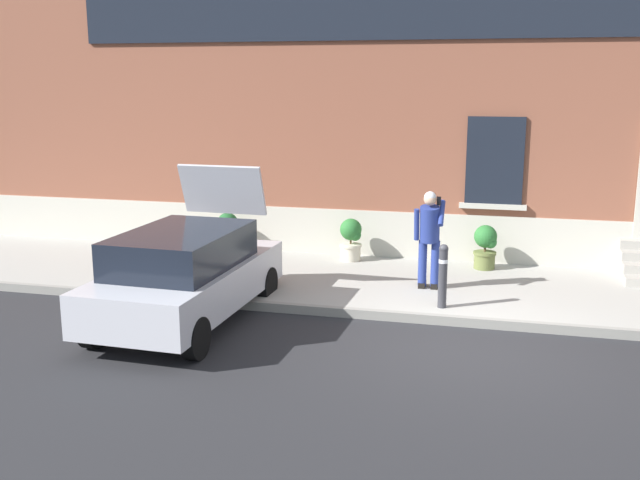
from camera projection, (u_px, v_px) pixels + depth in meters
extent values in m
plane|color=#232326|center=(464.00, 347.00, 10.49)|extent=(80.00, 80.00, 0.00)
cube|color=#99968E|center=(473.00, 289.00, 13.13)|extent=(24.00, 3.60, 0.15)
cube|color=gray|center=(468.00, 322.00, 11.36)|extent=(24.00, 0.12, 0.15)
cube|color=brown|center=(486.00, 79.00, 14.71)|extent=(24.00, 1.40, 7.50)
cube|color=#BCB7A8|center=(478.00, 242.00, 14.71)|extent=(24.00, 0.08, 1.10)
cube|color=black|center=(495.00, 161.00, 14.29)|extent=(1.10, 0.06, 1.70)
cube|color=#BCB7A8|center=(492.00, 206.00, 14.45)|extent=(1.30, 0.12, 0.10)
cube|color=black|center=(489.00, 0.00, 13.71)|extent=(16.80, 0.06, 1.40)
cube|color=#B7B7BF|center=(187.00, 284.00, 11.45)|extent=(1.90, 4.06, 0.64)
cube|color=black|center=(182.00, 249.00, 11.18)|extent=(1.63, 2.46, 0.56)
cube|color=black|center=(237.00, 267.00, 13.39)|extent=(1.67, 0.16, 0.20)
cube|color=yellow|center=(237.00, 257.00, 13.35)|extent=(0.52, 0.04, 0.12)
cube|color=#B21414|center=(198.00, 241.00, 13.50)|extent=(0.16, 0.05, 0.18)
cube|color=#B21414|center=(276.00, 246.00, 13.09)|extent=(0.16, 0.05, 0.18)
cube|color=#B7B7BF|center=(222.00, 190.00, 12.54)|extent=(1.50, 0.42, 0.87)
cylinder|color=black|center=(93.00, 327.00, 10.42)|extent=(0.22, 0.61, 0.60)
cylinder|color=black|center=(196.00, 338.00, 9.99)|extent=(0.22, 0.61, 0.60)
cylinder|color=black|center=(183.00, 277.00, 13.05)|extent=(0.22, 0.61, 0.60)
cylinder|color=black|center=(267.00, 284.00, 12.62)|extent=(0.22, 0.61, 0.60)
cylinder|color=#333338|center=(443.00, 279.00, 11.74)|extent=(0.14, 0.14, 0.95)
sphere|color=#333338|center=(444.00, 249.00, 11.63)|extent=(0.15, 0.15, 0.15)
cylinder|color=silver|center=(443.00, 261.00, 11.67)|extent=(0.15, 0.15, 0.06)
cylinder|color=navy|center=(422.00, 263.00, 12.85)|extent=(0.15, 0.15, 0.82)
cube|color=black|center=(422.00, 284.00, 13.00)|extent=(0.12, 0.28, 0.10)
cylinder|color=navy|center=(435.00, 264.00, 12.80)|extent=(0.15, 0.15, 0.82)
cube|color=black|center=(435.00, 285.00, 12.94)|extent=(0.12, 0.28, 0.10)
cylinder|color=navy|center=(430.00, 224.00, 12.62)|extent=(0.34, 0.44, 0.67)
sphere|color=tan|center=(430.00, 199.00, 12.45)|extent=(0.22, 0.22, 0.22)
sphere|color=silver|center=(430.00, 197.00, 12.45)|extent=(0.21, 0.21, 0.21)
cylinder|color=navy|center=(417.00, 225.00, 12.64)|extent=(0.09, 0.19, 0.57)
cylinder|color=navy|center=(442.00, 213.00, 12.49)|extent=(0.09, 0.42, 0.42)
cube|color=black|center=(439.00, 201.00, 12.40)|extent=(0.07, 0.02, 0.15)
cylinder|color=#B25B38|center=(228.00, 245.00, 15.54)|extent=(0.40, 0.40, 0.34)
cylinder|color=#B25B38|center=(228.00, 238.00, 15.51)|extent=(0.44, 0.44, 0.05)
cylinder|color=#47331E|center=(228.00, 231.00, 15.48)|extent=(0.04, 0.04, 0.24)
sphere|color=#1E5628|center=(228.00, 223.00, 15.44)|extent=(0.44, 0.44, 0.44)
sphere|color=#1E5628|center=(231.00, 228.00, 15.39)|extent=(0.24, 0.24, 0.24)
cylinder|color=beige|center=(351.00, 252.00, 14.88)|extent=(0.40, 0.40, 0.34)
cylinder|color=beige|center=(351.00, 245.00, 14.85)|extent=(0.44, 0.44, 0.05)
cylinder|color=#47331E|center=(351.00, 238.00, 14.82)|extent=(0.04, 0.04, 0.24)
sphere|color=#286B2D|center=(351.00, 229.00, 14.78)|extent=(0.44, 0.44, 0.44)
sphere|color=#286B2D|center=(355.00, 235.00, 14.73)|extent=(0.24, 0.24, 0.24)
cylinder|color=#606B38|center=(484.00, 260.00, 14.23)|extent=(0.40, 0.40, 0.34)
cylinder|color=#606B38|center=(485.00, 253.00, 14.20)|extent=(0.44, 0.44, 0.05)
cylinder|color=#47331E|center=(485.00, 245.00, 14.17)|extent=(0.04, 0.04, 0.24)
sphere|color=#286B2D|center=(486.00, 236.00, 14.13)|extent=(0.44, 0.44, 0.44)
sphere|color=#286B2D|center=(491.00, 242.00, 14.08)|extent=(0.24, 0.24, 0.24)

